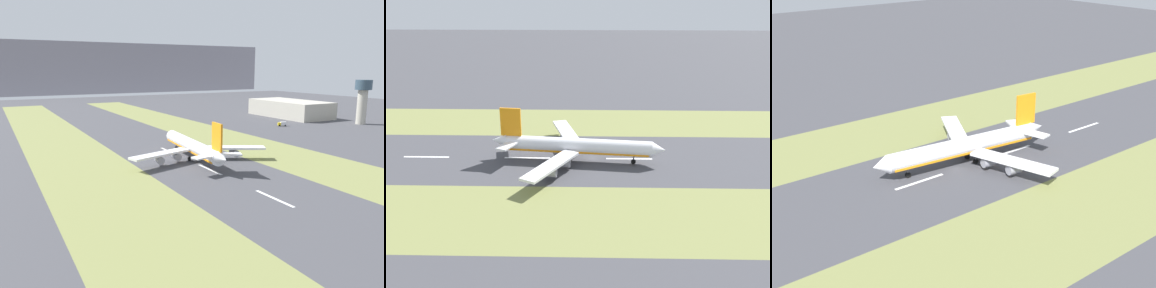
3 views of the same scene
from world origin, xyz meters
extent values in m
plane|color=#424247|center=(0.00, 0.00, 0.00)|extent=(800.00, 800.00, 0.00)
cube|color=olive|center=(-45.00, 0.00, 0.00)|extent=(40.00, 600.00, 0.01)
cube|color=olive|center=(45.00, 0.00, 0.00)|extent=(40.00, 600.00, 0.01)
cube|color=silver|center=(0.00, -65.39, 0.01)|extent=(1.20, 18.00, 0.01)
cube|color=silver|center=(0.00, -25.39, 0.01)|extent=(1.20, 18.00, 0.01)
cube|color=silver|center=(0.00, 14.61, 0.01)|extent=(1.20, 18.00, 0.01)
cylinder|color=white|center=(2.51, -5.39, 6.20)|extent=(12.14, 56.32, 6.00)
cone|color=white|center=(5.88, 24.92, 6.20)|extent=(6.40, 5.62, 5.88)
cone|color=white|center=(-0.91, -36.20, 7.00)|extent=(5.73, 6.53, 5.10)
cube|color=orange|center=(2.51, -5.39, 4.55)|extent=(11.60, 54.06, 0.70)
cube|color=white|center=(-15.68, -10.64, 5.30)|extent=(29.54, 13.61, 0.90)
cube|color=white|center=(19.11, -14.50, 5.30)|extent=(28.37, 19.05, 0.90)
cylinder|color=#93939E|center=(-6.87, -8.38, 2.85)|extent=(3.71, 5.12, 3.20)
cylinder|color=#93939E|center=(-16.20, -10.86, 2.85)|extent=(3.71, 5.12, 3.20)
cylinder|color=#93939E|center=(11.02, -10.36, 2.85)|extent=(3.71, 5.12, 3.20)
cylinder|color=#93939E|center=(19.58, -14.83, 2.85)|extent=(3.71, 5.12, 3.20)
cube|color=orange|center=(-0.36, -31.24, 14.70)|extent=(1.68, 8.04, 11.00)
cube|color=white|center=(-5.82, -30.63, 7.20)|extent=(10.68, 6.33, 0.60)
cube|color=white|center=(5.11, -31.84, 7.20)|extent=(10.92, 8.13, 0.60)
cylinder|color=#59595E|center=(4.86, 15.76, 2.50)|extent=(0.50, 0.50, 3.20)
cylinder|color=black|center=(4.86, 15.76, 0.90)|extent=(1.09, 1.89, 1.80)
cylinder|color=#59595E|center=(-0.40, -8.09, 2.50)|extent=(0.50, 0.50, 3.20)
cylinder|color=black|center=(-0.40, -8.09, 0.90)|extent=(1.09, 1.89, 1.80)
cylinder|color=#59595E|center=(4.77, -8.66, 2.50)|extent=(0.50, 0.50, 3.20)
cylinder|color=black|center=(4.77, -8.66, 0.90)|extent=(1.09, 1.89, 1.80)
camera|label=1|loc=(-78.04, -153.20, 41.02)|focal=35.00mm
camera|label=2|loc=(161.83, -1.69, 69.05)|focal=42.00mm
camera|label=3|loc=(-126.74, 99.30, 72.77)|focal=50.00mm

